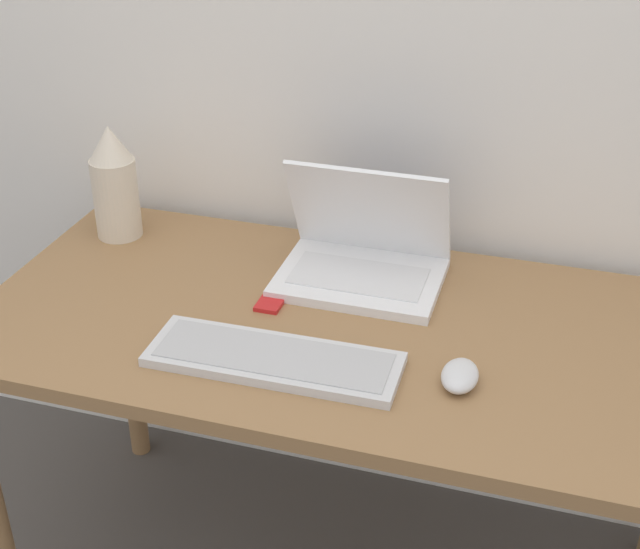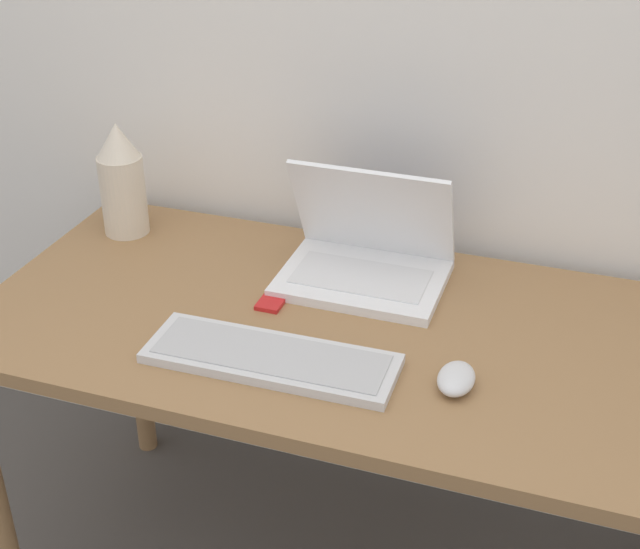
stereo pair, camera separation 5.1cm
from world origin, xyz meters
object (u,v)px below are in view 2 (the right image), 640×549
at_px(vase, 122,180).
at_px(keyboard, 271,358).
at_px(laptop, 366,255).
at_px(mouse, 456,379).
at_px(mp3_player, 270,304).

bearing_deg(vase, keyboard, -36.80).
bearing_deg(laptop, keyboard, -101.78).
distance_m(keyboard, vase, 0.64).
relative_size(mouse, vase, 0.37).
relative_size(laptop, mouse, 3.41).
height_order(keyboard, mouse, mouse).
xyz_separation_m(laptop, mouse, (0.25, -0.31, -0.03)).
relative_size(mouse, mp3_player, 1.75).
bearing_deg(mouse, keyboard, -173.76).
relative_size(keyboard, vase, 1.76).
bearing_deg(mp3_player, mouse, -20.02).
height_order(laptop, keyboard, laptop).
distance_m(keyboard, mouse, 0.33).
bearing_deg(mp3_player, laptop, 48.89).
bearing_deg(keyboard, mp3_player, 112.07).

